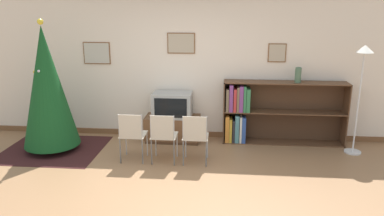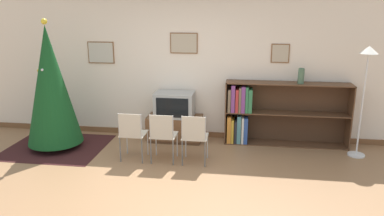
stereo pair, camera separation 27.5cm
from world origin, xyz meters
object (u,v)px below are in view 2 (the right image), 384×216
television (175,105)px  folding_chair_right (194,136)px  christmas_tree (51,86)px  folding_chair_center (163,134)px  standing_lamp (366,73)px  folding_chair_left (132,133)px  vase (301,76)px  tv_console (175,128)px  bookshelf (263,113)px

television → folding_chair_right: size_ratio=0.86×
christmas_tree → folding_chair_center: christmas_tree is taller
standing_lamp → folding_chair_center: bearing=-167.2°
folding_chair_left → folding_chair_center: size_ratio=1.00×
vase → folding_chair_right: bearing=-148.0°
folding_chair_center → folding_chair_right: 0.51m
christmas_tree → folding_chair_left: bearing=-13.8°
tv_console → folding_chair_center: folding_chair_center is taller
christmas_tree → folding_chair_right: christmas_tree is taller
folding_chair_right → standing_lamp: size_ratio=0.45×
standing_lamp → television: bearing=174.5°
folding_chair_left → vase: bearing=21.5°
television → folding_chair_right: 1.16m
tv_console → vase: size_ratio=3.72×
folding_chair_left → standing_lamp: size_ratio=0.45×
tv_console → folding_chair_right: folding_chair_right is taller
folding_chair_left → standing_lamp: bearing=11.1°
christmas_tree → folding_chair_right: 2.64m
folding_chair_right → standing_lamp: (2.66, 0.72, 0.94)m
television → folding_chair_center: (0.00, -1.02, -0.22)m
bookshelf → folding_chair_left: bearing=-152.3°
folding_chair_left → bookshelf: (2.11, 1.11, 0.09)m
folding_chair_left → standing_lamp: standing_lamp is taller
christmas_tree → tv_console: bearing=17.9°
tv_console → folding_chair_center: 1.05m
tv_console → folding_chair_right: size_ratio=1.23×
vase → christmas_tree: bearing=-170.6°
folding_chair_right → tv_console: bearing=116.2°
folding_chair_left → bookshelf: 2.39m
bookshelf → television: bearing=-177.0°
tv_console → standing_lamp: size_ratio=0.55×
television → bookshelf: size_ratio=0.32×
tv_console → television: size_ratio=1.42×
vase → standing_lamp: size_ratio=0.15×
folding_chair_left → folding_chair_center: (0.51, 0.00, 0.00)m
television → bookshelf: bearing=3.0°
television → christmas_tree: bearing=-162.1°
television → standing_lamp: bearing=-5.5°
christmas_tree → vase: size_ratio=8.28×
tv_console → standing_lamp: (3.17, -0.31, 1.18)m
christmas_tree → folding_chair_center: size_ratio=2.73×
folding_chair_center → christmas_tree: bearing=169.6°
christmas_tree → folding_chair_center: (2.03, -0.37, -0.65)m
folding_chair_right → vase: bearing=32.0°
tv_console → folding_chair_right: 1.17m
christmas_tree → folding_chair_left: size_ratio=2.73×
folding_chair_center → television: bearing=90.0°
christmas_tree → television: 2.17m
folding_chair_left → vase: (2.72, 1.07, 0.80)m
folding_chair_right → standing_lamp: 2.92m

